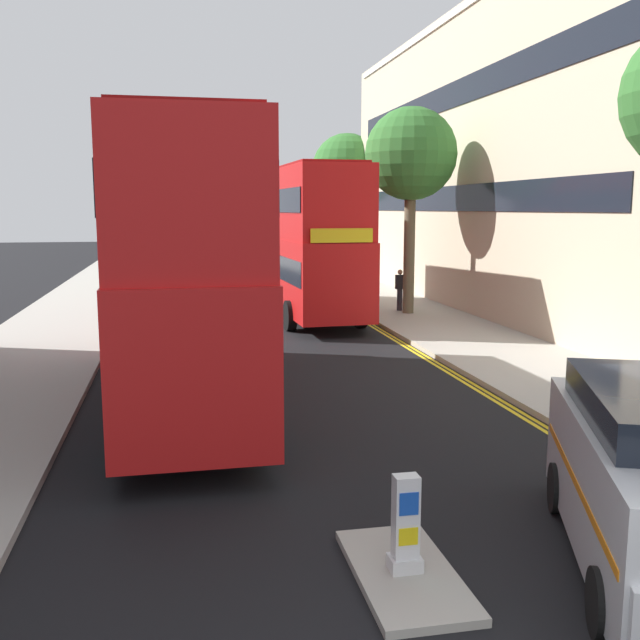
{
  "coord_description": "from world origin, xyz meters",
  "views": [
    {
      "loc": [
        -2.4,
        -3.51,
        4.12
      ],
      "look_at": [
        0.5,
        11.0,
        1.8
      ],
      "focal_mm": 39.98,
      "sensor_mm": 36.0,
      "label": 1
    }
  ],
  "objects_px": {
    "double_decker_bus_away": "(185,261)",
    "pedestrian_far": "(400,289)",
    "keep_left_bollard": "(406,527)",
    "double_decker_bus_oncoming": "(304,237)"
  },
  "relations": [
    {
      "from": "keep_left_bollard",
      "to": "pedestrian_far",
      "type": "relative_size",
      "value": 0.69
    },
    {
      "from": "double_decker_bus_away",
      "to": "pedestrian_far",
      "type": "relative_size",
      "value": 6.68
    },
    {
      "from": "keep_left_bollard",
      "to": "double_decker_bus_away",
      "type": "bearing_deg",
      "value": 105.7
    },
    {
      "from": "pedestrian_far",
      "to": "double_decker_bus_oncoming",
      "type": "bearing_deg",
      "value": 174.49
    },
    {
      "from": "keep_left_bollard",
      "to": "double_decker_bus_away",
      "type": "height_order",
      "value": "double_decker_bus_away"
    },
    {
      "from": "keep_left_bollard",
      "to": "double_decker_bus_oncoming",
      "type": "height_order",
      "value": "double_decker_bus_oncoming"
    },
    {
      "from": "keep_left_bollard",
      "to": "double_decker_bus_oncoming",
      "type": "xyz_separation_m",
      "value": [
        2.38,
        19.9,
        2.42
      ]
    },
    {
      "from": "double_decker_bus_oncoming",
      "to": "pedestrian_far",
      "type": "height_order",
      "value": "double_decker_bus_oncoming"
    },
    {
      "from": "double_decker_bus_away",
      "to": "double_decker_bus_oncoming",
      "type": "xyz_separation_m",
      "value": [
        4.65,
        11.86,
        0.0
      ]
    },
    {
      "from": "keep_left_bollard",
      "to": "double_decker_bus_away",
      "type": "relative_size",
      "value": 0.1
    }
  ]
}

